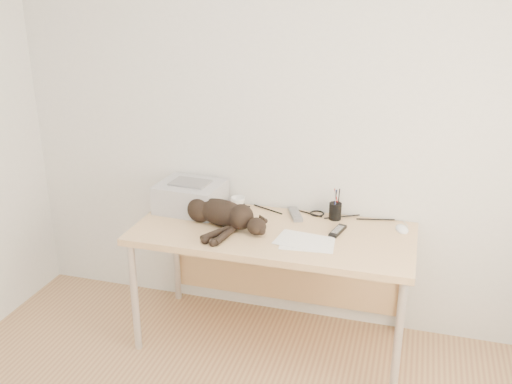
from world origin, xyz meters
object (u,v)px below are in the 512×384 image
(pen_cup, at_px, (335,211))
(mug, at_px, (238,204))
(desk, at_px, (276,245))
(cat, at_px, (219,214))
(mouse, at_px, (402,227))
(printer, at_px, (191,196))

(pen_cup, bearing_deg, mug, -177.30)
(desk, height_order, cat, cat)
(mug, relative_size, pen_cup, 0.48)
(pen_cup, distance_m, mouse, 0.40)
(cat, relative_size, mouse, 5.73)
(desk, relative_size, printer, 3.96)
(mouse, bearing_deg, pen_cup, 156.19)
(printer, distance_m, pen_cup, 0.89)
(printer, height_order, cat, printer)
(desk, height_order, mouse, mouse)
(desk, relative_size, cat, 2.31)
(mouse, bearing_deg, cat, 175.88)
(pen_cup, bearing_deg, printer, -173.69)
(cat, xyz_separation_m, mug, (0.04, 0.25, -0.03))
(mug, bearing_deg, pen_cup, 2.70)
(printer, xyz_separation_m, mug, (0.28, 0.07, -0.05))
(printer, distance_m, cat, 0.30)
(desk, bearing_deg, printer, 171.64)
(mug, bearing_deg, mouse, -1.36)
(printer, relative_size, mouse, 3.34)
(cat, distance_m, pen_cup, 0.70)
(pen_cup, bearing_deg, desk, -150.07)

